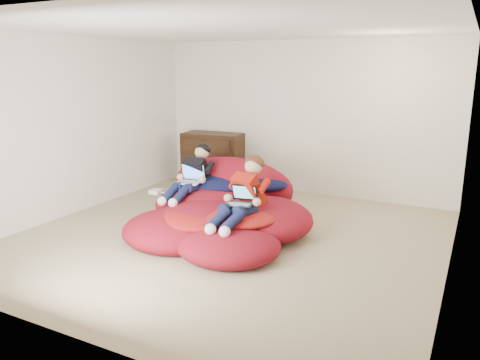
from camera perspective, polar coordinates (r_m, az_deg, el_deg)
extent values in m
cube|color=tan|center=(5.93, -1.34, -8.18)|extent=(5.10, 5.10, 0.25)
cube|color=white|center=(7.84, 7.53, 7.49)|extent=(5.10, 0.02, 2.50)
cube|color=white|center=(3.61, -20.96, -0.57)|extent=(5.10, 0.02, 2.50)
cube|color=white|center=(7.11, -19.55, 6.19)|extent=(0.02, 5.10, 2.50)
cube|color=white|center=(4.89, 25.35, 2.56)|extent=(0.02, 5.10, 2.50)
cube|color=white|center=(5.51, -1.50, 18.14)|extent=(5.10, 5.10, 0.02)
cube|color=black|center=(8.36, -3.28, 2.55)|extent=(1.08, 0.61, 0.94)
cube|color=black|center=(8.19, -4.22, 0.29)|extent=(0.94, 0.10, 0.23)
cylinder|color=#4C3F26|center=(8.17, -4.29, 0.26)|extent=(0.04, 0.06, 0.03)
cube|color=black|center=(8.13, -4.26, 2.22)|extent=(0.94, 0.10, 0.23)
cylinder|color=#4C3F26|center=(8.11, -4.33, 2.19)|extent=(0.04, 0.06, 0.03)
cube|color=black|center=(8.08, -4.29, 4.18)|extent=(0.94, 0.10, 0.23)
cylinder|color=#4C3F26|center=(8.06, -4.37, 4.15)|extent=(0.04, 0.06, 0.03)
ellipsoid|color=maroon|center=(6.45, -3.96, -3.12)|extent=(1.48, 1.33, 0.53)
ellipsoid|color=maroon|center=(5.95, 2.04, -4.76)|extent=(1.44, 1.40, 0.52)
ellipsoid|color=maroon|center=(5.86, -3.85, -5.28)|extent=(1.59, 1.27, 0.51)
ellipsoid|color=maroon|center=(5.77, -7.89, -6.12)|extent=(1.33, 1.22, 0.44)
ellipsoid|color=maroon|center=(5.31, -1.45, -7.90)|extent=(1.21, 1.10, 0.40)
ellipsoid|color=maroon|center=(6.76, -1.00, -0.71)|extent=(1.88, 0.83, 0.83)
ellipsoid|color=#101439|center=(6.64, -3.27, -0.29)|extent=(1.06, 0.86, 0.27)
ellipsoid|color=#101439|center=(6.46, 1.76, -0.30)|extent=(0.97, 0.68, 0.23)
ellipsoid|color=red|center=(5.69, -0.10, -4.15)|extent=(1.06, 1.06, 0.19)
ellipsoid|color=red|center=(5.69, -5.26, -4.62)|extent=(1.03, 0.92, 0.18)
ellipsoid|color=silver|center=(6.93, -2.00, 1.50)|extent=(0.46, 0.30, 0.30)
cube|color=black|center=(6.47, -5.14, 0.96)|extent=(0.30, 0.36, 0.44)
sphere|color=tan|center=(6.52, -4.64, 3.41)|extent=(0.20, 0.20, 0.20)
ellipsoid|color=black|center=(6.53, -4.53, 3.75)|extent=(0.23, 0.21, 0.17)
cylinder|color=#13193B|center=(6.34, -7.04, -0.80)|extent=(0.14, 0.33, 0.18)
cylinder|color=#13193B|center=(6.11, -8.57, -1.67)|extent=(0.12, 0.32, 0.21)
sphere|color=white|center=(6.00, -9.49, -2.56)|extent=(0.12, 0.12, 0.12)
cylinder|color=#13193B|center=(6.25, -5.78, -0.98)|extent=(0.14, 0.33, 0.18)
cylinder|color=#13193B|center=(6.02, -7.28, -1.87)|extent=(0.12, 0.32, 0.21)
sphere|color=white|center=(5.90, -8.19, -2.78)|extent=(0.12, 0.12, 0.12)
cube|color=#B71E10|center=(5.65, 1.13, -1.35)|extent=(0.38, 0.43, 0.47)
sphere|color=tan|center=(5.69, 1.67, 1.68)|extent=(0.22, 0.22, 0.22)
ellipsoid|color=#472613|center=(5.70, 1.79, 2.10)|extent=(0.24, 0.23, 0.18)
cylinder|color=#13193B|center=(5.50, -1.03, -3.60)|extent=(0.22, 0.37, 0.20)
cylinder|color=#13193B|center=(5.25, -2.64, -4.82)|extent=(0.19, 0.36, 0.23)
sphere|color=white|center=(5.12, -3.63, -6.01)|extent=(0.13, 0.13, 0.13)
cylinder|color=#13193B|center=(5.42, 0.64, -3.86)|extent=(0.22, 0.37, 0.20)
cylinder|color=#13193B|center=(5.16, -0.92, -5.11)|extent=(0.19, 0.36, 0.23)
sphere|color=white|center=(5.04, -1.88, -6.33)|extent=(0.13, 0.13, 0.13)
cube|color=silver|center=(6.29, -6.36, -0.31)|extent=(0.35, 0.27, 0.01)
cube|color=gray|center=(6.28, -6.42, -0.25)|extent=(0.29, 0.17, 0.00)
cube|color=silver|center=(6.37, -5.70, 0.96)|extent=(0.32, 0.12, 0.22)
cube|color=#4071DA|center=(6.37, -5.73, 0.96)|extent=(0.28, 0.10, 0.18)
cube|color=black|center=(5.45, -0.13, -3.02)|extent=(0.34, 0.27, 0.01)
cube|color=gray|center=(5.44, -0.18, -2.95)|extent=(0.28, 0.16, 0.00)
cube|color=black|center=(5.55, 0.59, -1.55)|extent=(0.32, 0.15, 0.20)
cube|color=teal|center=(5.54, 0.56, -1.53)|extent=(0.28, 0.12, 0.16)
cube|color=silver|center=(6.48, -10.20, -1.39)|extent=(0.15, 0.15, 0.05)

